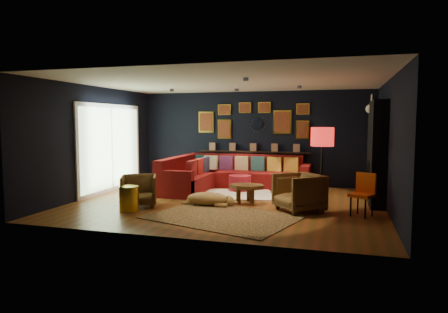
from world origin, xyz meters
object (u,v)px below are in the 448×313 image
(pouf, at_px, (240,183))
(orange_chair, at_px, (364,191))
(floor_lamp, at_px, (322,140))
(coffee_table, at_px, (247,188))
(gold_stool, at_px, (129,198))
(armchair_right, at_px, (299,191))
(dog, at_px, (208,196))
(sectional, at_px, (223,176))
(armchair_left, at_px, (139,189))

(pouf, bearing_deg, orange_chair, -34.10)
(pouf, xyz_separation_m, floor_lamp, (2.08, -1.55, 1.17))
(coffee_table, bearing_deg, floor_lamp, -1.60)
(gold_stool, distance_m, orange_chair, 4.51)
(pouf, height_order, armchair_right, armchair_right)
(orange_chair, height_order, dog, orange_chair)
(floor_lamp, bearing_deg, dog, -170.88)
(pouf, distance_m, dog, 1.93)
(sectional, relative_size, armchair_right, 4.15)
(sectional, bearing_deg, dog, -81.96)
(coffee_table, xyz_separation_m, armchair_right, (1.14, -0.37, 0.07))
(pouf, bearing_deg, dog, -96.37)
(pouf, relative_size, orange_chair, 0.71)
(pouf, distance_m, floor_lamp, 2.85)
(coffee_table, height_order, orange_chair, orange_chair)
(sectional, bearing_deg, coffee_table, -59.75)
(gold_stool, bearing_deg, pouf, 60.84)
(armchair_right, distance_m, floor_lamp, 1.11)
(sectional, height_order, armchair_left, sectional)
(gold_stool, bearing_deg, coffee_table, 31.64)
(armchair_right, bearing_deg, sectional, -173.72)
(coffee_table, height_order, dog, coffee_table)
(pouf, xyz_separation_m, gold_stool, (-1.56, -2.79, 0.03))
(orange_chair, height_order, floor_lamp, floor_lamp)
(armchair_right, height_order, gold_stool, armchair_right)
(pouf, distance_m, armchair_left, 2.84)
(coffee_table, bearing_deg, armchair_right, -17.93)
(armchair_right, bearing_deg, armchair_left, -120.62)
(armchair_right, distance_m, orange_chair, 1.20)
(sectional, relative_size, gold_stool, 6.91)
(pouf, height_order, dog, pouf)
(floor_lamp, height_order, dog, floor_lamp)
(gold_stool, bearing_deg, floor_lamp, 18.86)
(coffee_table, bearing_deg, sectional, 120.25)
(armchair_left, distance_m, floor_lamp, 3.89)
(coffee_table, relative_size, gold_stool, 1.62)
(sectional, xyz_separation_m, orange_chair, (3.40, -2.25, 0.15))
(sectional, height_order, armchair_right, sectional)
(floor_lamp, bearing_deg, sectional, 144.55)
(pouf, relative_size, floor_lamp, 0.35)
(gold_stool, relative_size, orange_chair, 0.61)
(orange_chair, relative_size, floor_lamp, 0.49)
(orange_chair, relative_size, dog, 0.67)
(armchair_left, distance_m, gold_stool, 0.46)
(coffee_table, bearing_deg, gold_stool, -148.36)
(sectional, distance_m, floor_lamp, 3.38)
(gold_stool, xyz_separation_m, floor_lamp, (3.64, 1.24, 1.14))
(dog, bearing_deg, armchair_right, -2.36)
(sectional, relative_size, coffee_table, 4.26)
(sectional, distance_m, gold_stool, 3.27)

